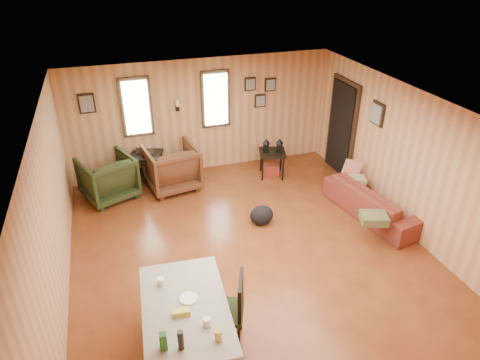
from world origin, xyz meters
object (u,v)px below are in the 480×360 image
object	(u,v)px
recliner_brown	(172,165)
dining_table	(185,312)
side_table	(272,151)
sofa	(376,196)
recliner_green	(108,176)
end_table	(147,163)

from	to	relation	value
recliner_brown	dining_table	size ratio (longest dim) A/B	0.60
dining_table	side_table	bearing A→B (deg)	60.88
sofa	recliner_brown	distance (m)	3.92
recliner_brown	recliner_green	distance (m)	1.23
recliner_green	side_table	size ratio (longest dim) A/B	1.10
sofa	recliner_green	world-z (taller)	recliner_green
recliner_brown	sofa	bearing A→B (deg)	138.00
sofa	side_table	world-z (taller)	side_table
recliner_green	sofa	bearing A→B (deg)	133.03
recliner_brown	recliner_green	xyz separation A→B (m)	(-1.23, -0.01, -0.03)
sofa	side_table	xyz separation A→B (m)	(-1.20, 1.99, 0.19)
sofa	dining_table	xyz separation A→B (m)	(-3.84, -2.00, 0.35)
recliner_brown	end_table	world-z (taller)	recliner_brown
side_table	dining_table	world-z (taller)	dining_table
end_table	recliner_green	bearing A→B (deg)	-153.40
recliner_green	side_table	xyz separation A→B (m)	(3.32, -0.13, 0.11)
recliner_green	side_table	distance (m)	3.33
end_table	side_table	xyz separation A→B (m)	(2.54, -0.53, 0.14)
recliner_brown	recliner_green	bearing A→B (deg)	-8.66
side_table	dining_table	distance (m)	4.79
recliner_brown	end_table	size ratio (longest dim) A/B	1.27
sofa	end_table	bearing A→B (deg)	46.12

